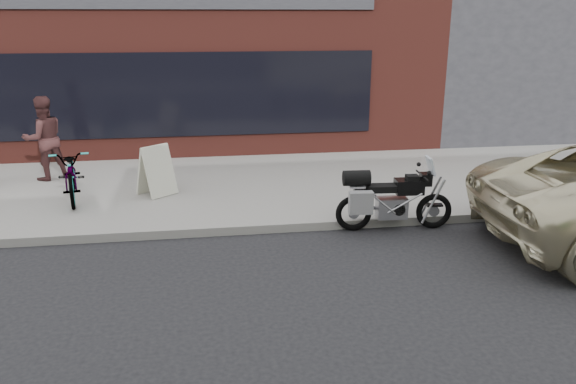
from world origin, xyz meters
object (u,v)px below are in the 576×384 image
at_px(motorcycle, 387,199).
at_px(sandwich_sign, 156,170).
at_px(cafe_patron_left, 44,138).
at_px(bicycle_front, 72,173).

height_order(motorcycle, sandwich_sign, motorcycle).
bearing_deg(cafe_patron_left, sandwich_sign, 118.55).
height_order(bicycle_front, sandwich_sign, bicycle_front).
bearing_deg(sandwich_sign, bicycle_front, 143.20).
xyz_separation_m(motorcycle, sandwich_sign, (-3.98, 2.17, 0.09)).
height_order(motorcycle, cafe_patron_left, cafe_patron_left).
xyz_separation_m(motorcycle, bicycle_front, (-5.53, 2.09, 0.11)).
bearing_deg(motorcycle, bicycle_front, 163.08).
relative_size(motorcycle, cafe_patron_left, 1.14).
bearing_deg(bicycle_front, sandwich_sign, -8.66).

